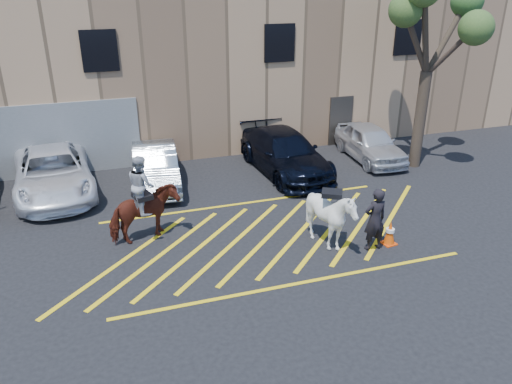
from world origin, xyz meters
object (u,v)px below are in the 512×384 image
object	(u,v)px
car_blue_suv	(285,153)
car_white_suv	(370,143)
mounted_bay	(144,207)
car_silver_sedan	(155,166)
saddled_white	(331,217)
car_white_pickup	(53,172)
tree	(434,18)
traffic_cone	(390,233)
handler	(375,220)

from	to	relation	value
car_blue_suv	car_white_suv	world-z (taller)	car_blue_suv
mounted_bay	car_white_suv	bearing A→B (deg)	22.90
car_silver_sedan	saddled_white	world-z (taller)	saddled_white
car_white_pickup	tree	size ratio (longest dim) A/B	0.76
car_silver_sedan	traffic_cone	distance (m)	8.72
car_white_pickup	handler	size ratio (longest dim) A/B	2.97
car_silver_sedan	mounted_bay	size ratio (longest dim) A/B	1.71
traffic_cone	car_white_suv	bearing A→B (deg)	64.91
car_silver_sedan	car_white_suv	world-z (taller)	car_silver_sedan
tree	car_white_suv	bearing A→B (deg)	136.86
saddled_white	traffic_cone	world-z (taller)	saddled_white
car_white_pickup	saddled_white	distance (m)	10.01
car_white_pickup	saddled_white	world-z (taller)	saddled_white
car_white_pickup	mounted_bay	world-z (taller)	mounted_bay
car_silver_sedan	traffic_cone	size ratio (longest dim) A/B	6.10
mounted_bay	tree	xyz separation A→B (m)	(11.08, 2.84, 4.64)
car_silver_sedan	mounted_bay	bearing A→B (deg)	-97.27
car_white_pickup	saddled_white	size ratio (longest dim) A/B	2.49
traffic_cone	handler	bearing A→B (deg)	-171.17
car_blue_suv	mounted_bay	size ratio (longest dim) A/B	2.09
mounted_bay	traffic_cone	distance (m)	7.13
car_white_suv	mounted_bay	xyz separation A→B (m)	(-9.73, -4.11, 0.33)
car_white_pickup	handler	distance (m)	11.19
mounted_bay	traffic_cone	world-z (taller)	mounted_bay
handler	mounted_bay	size ratio (longest dim) A/B	0.71
traffic_cone	tree	world-z (taller)	tree
car_white_pickup	car_blue_suv	bearing A→B (deg)	-8.98
car_white_suv	car_blue_suv	bearing A→B (deg)	-173.17
car_silver_sedan	car_blue_suv	world-z (taller)	car_blue_suv
car_blue_suv	handler	distance (m)	6.39
traffic_cone	tree	bearing A→B (deg)	50.06
car_white_pickup	traffic_cone	xyz separation A→B (m)	(9.33, -6.91, -0.40)
car_white_suv	traffic_cone	world-z (taller)	car_white_suv
tree	saddled_white	bearing A→B (deg)	-141.59
car_blue_suv	car_white_suv	xyz separation A→B (m)	(3.89, 0.25, -0.07)
car_white_pickup	tree	distance (m)	14.69
tree	car_blue_suv	bearing A→B (deg)	168.99
car_white_pickup	car_white_suv	size ratio (longest dim) A/B	1.31
saddled_white	traffic_cone	size ratio (longest dim) A/B	3.04
car_white_pickup	car_white_suv	bearing A→B (deg)	-6.54
car_blue_suv	tree	world-z (taller)	tree
car_silver_sedan	car_white_suv	size ratio (longest dim) A/B	1.05
car_white_pickup	car_white_suv	xyz separation A→B (m)	(12.40, -0.37, -0.05)
car_blue_suv	traffic_cone	size ratio (longest dim) A/B	7.46
car_blue_suv	traffic_cone	world-z (taller)	car_blue_suv
saddled_white	tree	size ratio (longest dim) A/B	0.30
tree	car_silver_sedan	bearing A→B (deg)	173.21
saddled_white	tree	bearing A→B (deg)	38.41
car_white_pickup	tree	xyz separation A→B (m)	(13.75, -1.63, 4.92)
car_silver_sedan	tree	size ratio (longest dim) A/B	0.61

